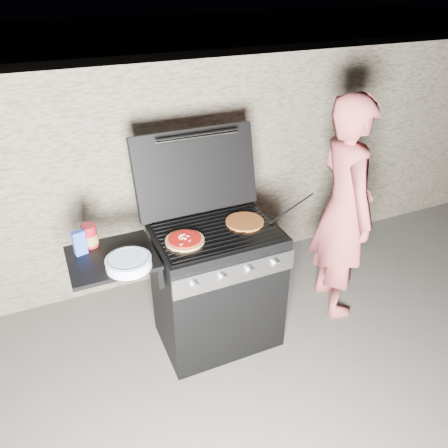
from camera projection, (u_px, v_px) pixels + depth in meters
name	position (u px, v px, depth m)	size (l,w,h in m)	color
ground	(218.00, 335.00, 3.24)	(50.00, 50.00, 0.00)	#56514C
stone_wall	(168.00, 172.00, 3.61)	(8.00, 0.35, 1.80)	gray
gas_grill	(183.00, 297.00, 2.92)	(1.34, 0.79, 0.91)	black
pizza_topped	(185.00, 240.00, 2.66)	(0.24, 0.24, 0.03)	tan
pizza_plain	(245.00, 222.00, 2.87)	(0.25, 0.25, 0.01)	#BF662E
sauce_jar	(90.00, 236.00, 2.61)	(0.09, 0.09, 0.14)	maroon
blue_carton	(79.00, 243.00, 2.54)	(0.07, 0.04, 0.15)	#233BA0
plate_stack	(129.00, 263.00, 2.44)	(0.26, 0.26, 0.06)	silver
person	(344.00, 210.00, 3.15)	(0.62, 0.41, 1.69)	#B54B4D
tongs	(292.00, 208.00, 2.95)	(0.01, 0.01, 0.44)	black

